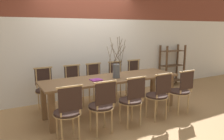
% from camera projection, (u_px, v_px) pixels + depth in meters
% --- Properties ---
extents(ground_plane, '(16.00, 16.00, 0.00)m').
position_uv_depth(ground_plane, '(112.00, 112.00, 4.54)').
color(ground_plane, '#A87F51').
extents(wall_rear, '(12.00, 0.06, 3.20)m').
position_uv_depth(wall_rear, '(87.00, 33.00, 5.34)').
color(wall_rear, silver).
rests_on(wall_rear, ground_plane).
extents(dining_table, '(2.83, 0.81, 0.74)m').
position_uv_depth(dining_table, '(112.00, 82.00, 4.42)').
color(dining_table, brown).
rests_on(dining_table, ground_plane).
extents(chair_near_leftend, '(0.43, 0.43, 0.92)m').
position_uv_depth(chair_near_leftend, '(68.00, 110.00, 3.26)').
color(chair_near_leftend, black).
rests_on(chair_near_leftend, ground_plane).
extents(chair_near_left, '(0.43, 0.43, 0.92)m').
position_uv_depth(chair_near_left, '(102.00, 104.00, 3.53)').
color(chair_near_left, black).
rests_on(chair_near_left, ground_plane).
extents(chair_near_center, '(0.43, 0.43, 0.92)m').
position_uv_depth(chair_near_center, '(132.00, 99.00, 3.80)').
color(chair_near_center, black).
rests_on(chair_near_center, ground_plane).
extents(chair_near_right, '(0.43, 0.43, 0.92)m').
position_uv_depth(chair_near_right, '(158.00, 94.00, 4.09)').
color(chair_near_right, black).
rests_on(chair_near_right, ground_plane).
extents(chair_near_rightend, '(0.43, 0.43, 0.92)m').
position_uv_depth(chair_near_rightend, '(181.00, 90.00, 4.37)').
color(chair_near_rightend, black).
rests_on(chair_near_rightend, ground_plane).
extents(chair_far_leftend, '(0.43, 0.43, 0.92)m').
position_uv_depth(chair_far_leftend, '(45.00, 87.00, 4.52)').
color(chair_far_leftend, black).
rests_on(chair_far_leftend, ground_plane).
extents(chair_far_left, '(0.43, 0.43, 0.92)m').
position_uv_depth(chair_far_left, '(74.00, 84.00, 4.82)').
color(chair_far_left, black).
rests_on(chair_far_left, ground_plane).
extents(chair_far_center, '(0.43, 0.43, 0.92)m').
position_uv_depth(chair_far_center, '(96.00, 81.00, 5.07)').
color(chair_far_center, black).
rests_on(chair_far_center, ground_plane).
extents(chair_far_right, '(0.43, 0.43, 0.92)m').
position_uv_depth(chair_far_right, '(118.00, 78.00, 5.35)').
color(chair_far_right, black).
rests_on(chair_far_right, ground_plane).
extents(chair_far_rightend, '(0.43, 0.43, 0.92)m').
position_uv_depth(chair_far_rightend, '(136.00, 76.00, 5.61)').
color(chair_far_rightend, black).
rests_on(chair_far_rightend, ground_plane).
extents(vase_centerpiece, '(0.35, 0.36, 0.83)m').
position_uv_depth(vase_centerpiece, '(116.00, 70.00, 4.33)').
color(vase_centerpiece, '#4C5156').
rests_on(vase_centerpiece, dining_table).
extents(book_stack, '(0.22, 0.19, 0.02)m').
position_uv_depth(book_stack, '(96.00, 80.00, 4.15)').
color(book_stack, '#842D8C').
rests_on(book_stack, dining_table).
extents(shelving_rack, '(0.76, 0.33, 1.22)m').
position_uv_depth(shelving_rack, '(172.00, 66.00, 6.57)').
color(shelving_rack, '#513823').
rests_on(shelving_rack, ground_plane).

